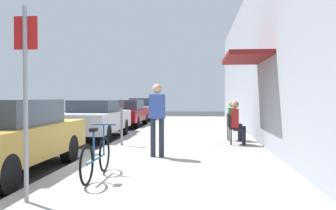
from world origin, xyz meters
TOP-DOWN VIEW (x-y plane):
  - ground_plane at (0.00, 0.00)m, footprint 60.00×60.00m
  - sidewalk_slab at (2.25, 2.00)m, footprint 4.50×32.00m
  - building_facade at (4.65, 2.00)m, footprint 1.40×32.00m
  - parked_car_0 at (-1.10, -1.01)m, footprint 1.80×4.40m
  - parked_car_1 at (-1.10, 4.95)m, footprint 1.80×4.40m
  - parked_car_2 at (-1.10, 10.45)m, footprint 1.80×4.40m
  - parked_car_3 at (-1.10, 15.82)m, footprint 1.80×4.40m
  - parking_meter at (0.45, 2.46)m, footprint 0.12×0.10m
  - street_sign at (0.40, -3.12)m, footprint 0.32×0.06m
  - bicycle_0 at (0.93, -1.68)m, footprint 0.46×1.71m
  - cafe_chair_0 at (3.74, 2.93)m, footprint 0.48×0.48m
  - seated_patron_0 at (3.80, 2.92)m, footprint 0.45×0.39m
  - cafe_chair_1 at (3.74, 3.91)m, footprint 0.46×0.46m
  - seated_patron_1 at (3.80, 3.92)m, footprint 0.44×0.37m
  - pedestrian_standing at (1.72, 0.55)m, footprint 0.36×0.22m

SIDE VIEW (x-z plane):
  - ground_plane at x=0.00m, z-range 0.00..0.00m
  - sidewalk_slab at x=2.25m, z-range 0.00..0.12m
  - bicycle_0 at x=0.93m, z-range 0.03..0.93m
  - cafe_chair_0 at x=3.74m, z-range 0.19..1.06m
  - cafe_chair_1 at x=3.74m, z-range 0.19..1.06m
  - parked_car_2 at x=-1.10m, z-range 0.03..1.39m
  - parked_car_1 at x=-1.10m, z-range 0.03..1.44m
  - parked_car_3 at x=-1.10m, z-range 0.02..1.47m
  - parked_car_0 at x=-1.10m, z-range 0.02..1.49m
  - seated_patron_0 at x=3.80m, z-range 0.17..1.46m
  - seated_patron_1 at x=3.80m, z-range 0.17..1.46m
  - parking_meter at x=0.45m, z-range 0.23..1.55m
  - pedestrian_standing at x=1.72m, z-range 0.27..1.97m
  - street_sign at x=0.40m, z-range 0.34..2.94m
  - building_facade at x=4.65m, z-range 0.00..5.49m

